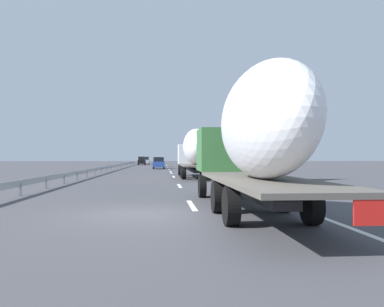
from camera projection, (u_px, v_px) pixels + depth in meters
ground_plane at (157, 171)px, 52.27m from camera, size 260.00×260.00×0.00m
lane_stripe_0 at (192, 205)px, 14.54m from camera, size 3.20×0.20×0.01m
lane_stripe_1 at (179, 186)px, 24.33m from camera, size 3.20×0.20×0.01m
lane_stripe_2 at (174, 177)px, 35.71m from camera, size 3.20×0.20×0.01m
lane_stripe_3 at (171, 173)px, 44.29m from camera, size 3.20×0.20×0.01m
lane_stripe_4 at (170, 171)px, 49.38m from camera, size 3.20×0.20×0.01m
lane_stripe_5 at (169, 169)px, 58.02m from camera, size 3.20×0.20×0.01m
lane_stripe_6 at (168, 167)px, 67.96m from camera, size 3.20×0.20×0.01m
lane_stripe_7 at (167, 166)px, 79.95m from camera, size 3.20×0.20×0.01m
lane_stripe_8 at (167, 165)px, 84.91m from camera, size 3.20×0.20×0.01m
edge_line_right at (194, 169)px, 57.70m from camera, size 110.00×0.20×0.01m
truck_lead at (195, 151)px, 34.00m from camera, size 12.71×2.55×4.24m
truck_trailing at (253, 135)px, 12.37m from camera, size 13.42×2.55×4.48m
car_silver_hatch at (146, 161)px, 99.63m from camera, size 4.38×1.88×1.93m
car_white_van at (158, 162)px, 70.91m from camera, size 4.74×1.72×1.86m
car_blue_sedan at (159, 163)px, 59.89m from camera, size 4.23×1.83×1.83m
car_black_suv at (142, 161)px, 89.82m from camera, size 4.31×1.76×1.97m
road_sign at (208, 155)px, 50.23m from camera, size 0.10×0.90×3.04m
tree_0 at (276, 132)px, 29.75m from camera, size 3.84×3.84×6.03m
tree_1 at (214, 142)px, 66.34m from camera, size 2.96×2.96×7.06m
tree_2 at (239, 146)px, 61.09m from camera, size 3.19×3.19×5.79m
guardrail_median at (115, 166)px, 54.79m from camera, size 94.00×0.10×0.76m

